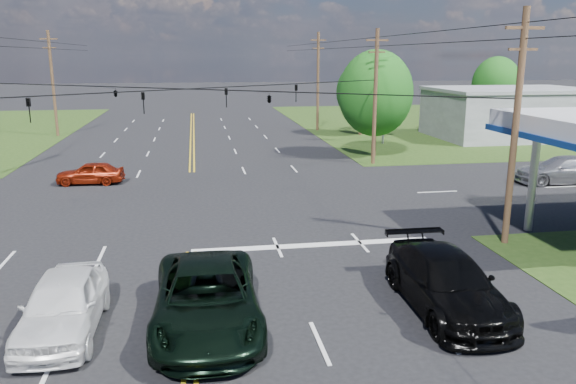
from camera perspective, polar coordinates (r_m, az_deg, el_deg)
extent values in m
plane|color=black|center=(30.59, -9.76, -1.02)|extent=(280.00, 280.00, 0.00)
cube|color=#223B13|center=(71.09, 20.00, 6.68)|extent=(46.00, 48.00, 0.03)
cube|color=silver|center=(23.39, 2.58, -5.44)|extent=(10.00, 0.50, 0.02)
cube|color=slate|center=(58.04, 21.57, 7.34)|extent=(14.00, 10.00, 4.40)
cylinder|color=#A5A5AA|center=(27.04, 23.62, 1.15)|extent=(0.36, 0.36, 4.65)
cylinder|color=#47301E|center=(24.34, 22.08, 5.82)|extent=(0.28, 0.28, 9.50)
cube|color=#47301E|center=(24.19, 22.94, 15.11)|extent=(1.60, 0.12, 0.12)
cube|color=#47301E|center=(24.17, 22.76, 13.23)|extent=(1.20, 0.10, 0.10)
cylinder|color=#47301E|center=(40.73, 8.85, 9.43)|extent=(0.28, 0.28, 9.50)
cube|color=#47301E|center=(40.64, 9.05, 14.99)|extent=(1.60, 0.12, 0.12)
cube|color=#47301E|center=(40.62, 9.01, 13.86)|extent=(1.20, 0.10, 0.10)
cylinder|color=#47301E|center=(59.21, -22.77, 10.07)|extent=(0.28, 0.28, 10.00)
cube|color=#47301E|center=(59.17, -23.16, 14.12)|extent=(1.60, 0.12, 0.12)
cube|color=#47301E|center=(59.15, -23.08, 13.35)|extent=(1.20, 0.10, 0.10)
cylinder|color=#47301E|center=(59.04, 3.06, 11.08)|extent=(0.28, 0.28, 10.00)
cube|color=#47301E|center=(59.00, 3.11, 15.16)|extent=(1.60, 0.12, 0.12)
cube|color=#47301E|center=(58.98, 3.10, 14.38)|extent=(1.20, 0.10, 0.10)
imported|color=black|center=(26.13, -24.81, 7.53)|extent=(0.17, 0.21, 1.05)
imported|color=black|center=(28.37, -14.47, 8.74)|extent=(0.17, 0.21, 1.05)
imported|color=black|center=(31.18, -6.29, 9.49)|extent=(0.17, 0.21, 1.05)
imported|color=black|center=(34.73, 0.83, 9.99)|extent=(0.17, 0.21, 1.05)
imported|color=black|center=(32.65, -17.12, 9.65)|extent=(1.24, 0.26, 0.50)
imported|color=black|center=(27.21, -1.92, 9.55)|extent=(1.24, 0.26, 0.50)
cylinder|color=black|center=(30.39, 15.79, 15.53)|extent=(0.04, 100.00, 0.04)
cylinder|color=black|center=(30.37, 15.71, 14.40)|extent=(0.04, 100.00, 0.04)
cylinder|color=#47301E|center=(44.20, 8.73, 5.71)|extent=(0.36, 0.36, 3.30)
ellipsoid|color=#164A13|center=(43.87, 8.89, 9.88)|extent=(5.70, 5.70, 6.60)
cylinder|color=#47301E|center=(56.33, 7.40, 7.22)|extent=(0.36, 0.36, 2.86)
ellipsoid|color=#164A13|center=(56.09, 7.48, 10.06)|extent=(4.94, 4.94, 5.72)
cylinder|color=#47301E|center=(68.71, 20.18, 7.75)|extent=(0.36, 0.36, 3.08)
ellipsoid|color=#164A13|center=(68.51, 20.39, 10.25)|extent=(5.32, 5.32, 6.16)
imported|color=black|center=(16.53, -8.26, -10.60)|extent=(3.08, 6.52, 1.80)
imported|color=black|center=(18.17, 15.78, -8.78)|extent=(2.56, 6.09, 1.75)
imported|color=white|center=(17.28, -21.88, -10.56)|extent=(2.05, 5.02, 1.71)
imported|color=maroon|center=(36.38, -19.45, 1.84)|extent=(4.08, 1.85, 1.36)
imported|color=#9D9DA1|center=(38.40, 26.11, 2.03)|extent=(5.90, 2.88, 1.65)
cylinder|color=#A5A5AA|center=(50.51, 9.76, 9.03)|extent=(0.20, 0.20, 7.47)
cube|color=#FCFF1A|center=(50.37, 9.90, 12.59)|extent=(2.06, 0.66, 1.03)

